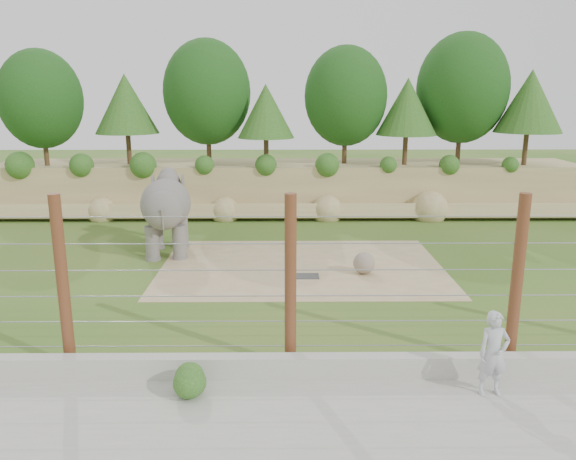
{
  "coord_description": "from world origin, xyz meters",
  "views": [
    {
      "loc": [
        -0.15,
        -16.2,
        6.09
      ],
      "look_at": [
        0.0,
        2.0,
        1.6
      ],
      "focal_mm": 35.0,
      "sensor_mm": 36.0,
      "label": 1
    }
  ],
  "objects_px": {
    "barrier_fence": "(290,283)",
    "stone_ball": "(364,263)",
    "elephant": "(166,215)",
    "zookeeper": "(493,354)"
  },
  "relations": [
    {
      "from": "stone_ball",
      "to": "zookeeper",
      "type": "xyz_separation_m",
      "value": [
        1.51,
        -7.91,
        0.52
      ]
    },
    {
      "from": "elephant",
      "to": "barrier_fence",
      "type": "bearing_deg",
      "value": -70.06
    },
    {
      "from": "stone_ball",
      "to": "barrier_fence",
      "type": "xyz_separation_m",
      "value": [
        -2.61,
        -6.64,
        1.61
      ]
    },
    {
      "from": "elephant",
      "to": "barrier_fence",
      "type": "relative_size",
      "value": 0.19
    },
    {
      "from": "elephant",
      "to": "stone_ball",
      "type": "bearing_deg",
      "value": -26.33
    },
    {
      "from": "barrier_fence",
      "to": "stone_ball",
      "type": "bearing_deg",
      "value": 68.56
    },
    {
      "from": "zookeeper",
      "to": "elephant",
      "type": "bearing_deg",
      "value": 123.37
    },
    {
      "from": "elephant",
      "to": "zookeeper",
      "type": "height_order",
      "value": "elephant"
    },
    {
      "from": "barrier_fence",
      "to": "zookeeper",
      "type": "bearing_deg",
      "value": -17.14
    },
    {
      "from": "elephant",
      "to": "zookeeper",
      "type": "distance_m",
      "value": 13.67
    }
  ]
}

